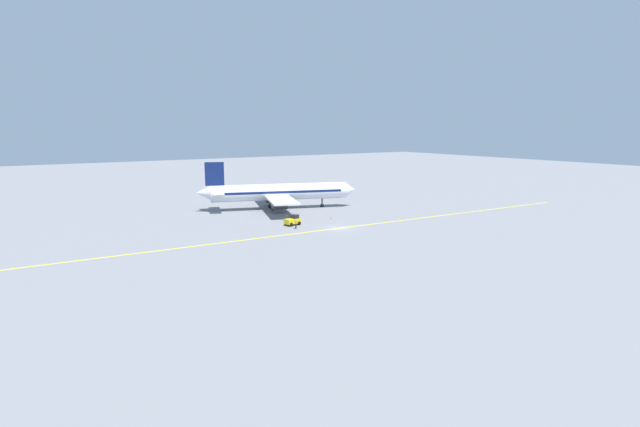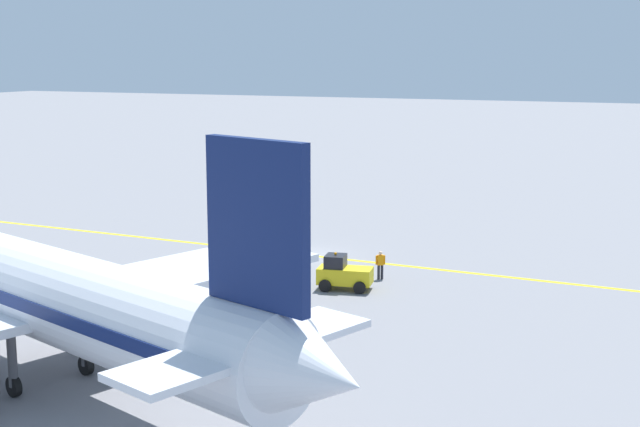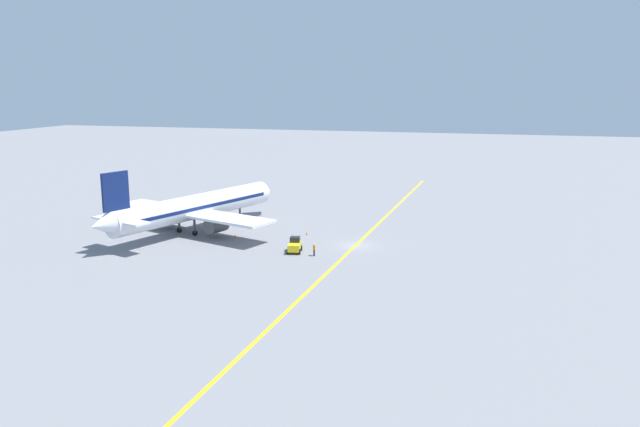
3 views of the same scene
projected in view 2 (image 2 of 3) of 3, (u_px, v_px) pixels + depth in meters
ground_plane at (306, 255)px, 58.30m from camera, size 400.00×400.00×0.00m
apron_yellow_centreline at (306, 255)px, 58.30m from camera, size 4.81×119.93×0.01m
airplane_at_gate at (26, 288)px, 35.82m from camera, size 28.19×34.56×10.60m
baggage_tug_white at (343, 274)px, 49.71m from camera, size 2.22×3.23×2.11m
ground_crew_worker at (380, 264)px, 51.95m from camera, size 0.38×0.51×1.68m
traffic_cone_near_nose at (191, 273)px, 52.46m from camera, size 0.32×0.32×0.55m
traffic_cone_mid_apron at (165, 326)px, 42.25m from camera, size 0.32×0.32×0.55m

